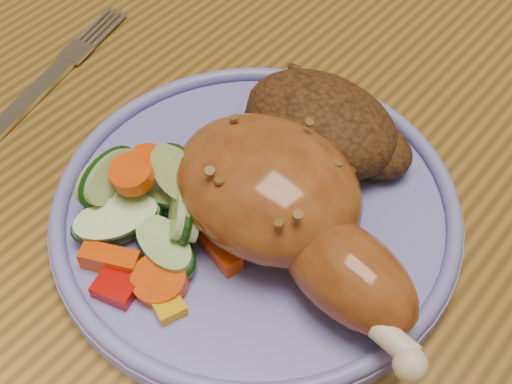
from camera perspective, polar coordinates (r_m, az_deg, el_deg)
dining_table at (r=0.56m, az=10.64°, el=-2.64°), size 0.90×1.40×0.75m
plate at (r=0.45m, az=-0.00°, el=-1.71°), size 0.25×0.25×0.01m
plate_rim at (r=0.44m, az=-0.00°, el=-0.83°), size 0.25×0.25×0.01m
chicken_leg at (r=0.40m, az=2.42°, el=-1.21°), size 0.19×0.10×0.06m
rice_pilaf at (r=0.46m, az=5.45°, el=5.29°), size 0.12×0.08×0.05m
vegetable_pile at (r=0.43m, az=-8.66°, el=-1.40°), size 0.12×0.11×0.06m
fork at (r=0.55m, az=-16.87°, el=8.01°), size 0.05×0.17×0.00m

